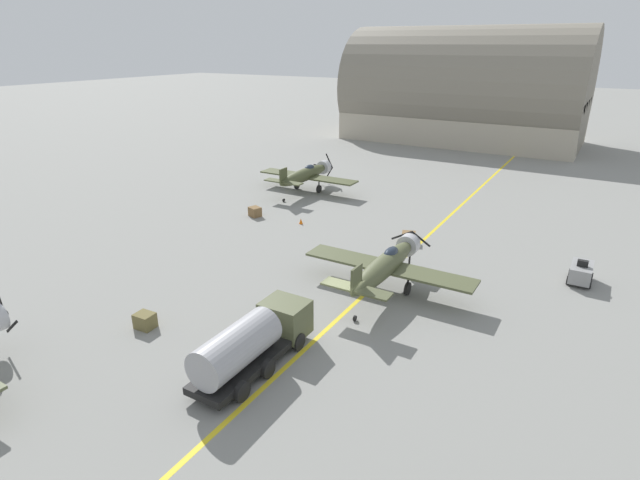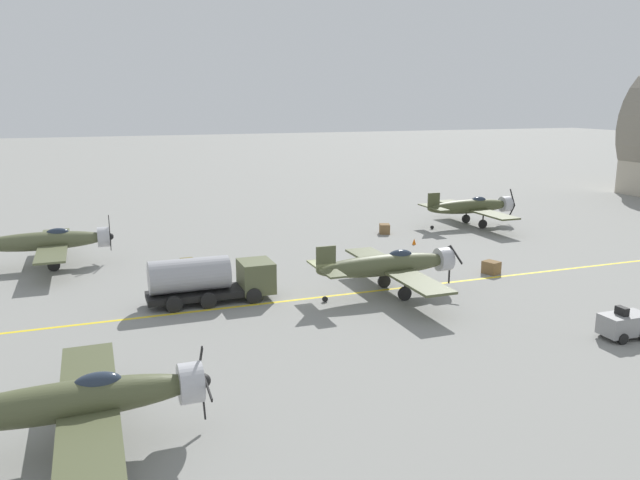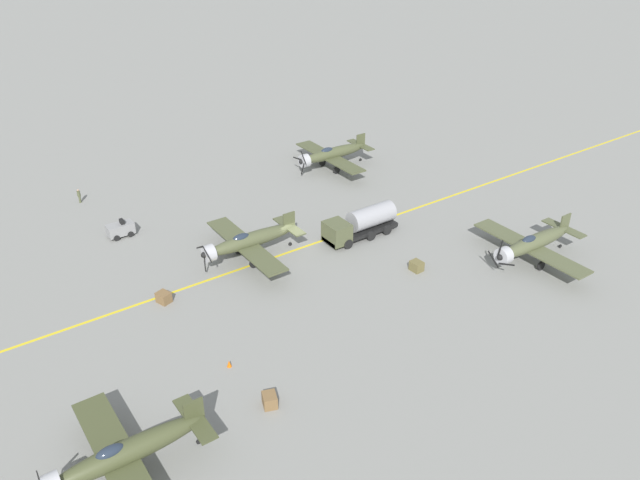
# 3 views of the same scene
# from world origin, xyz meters

# --- Properties ---
(ground_plane) EXTENTS (400.00, 400.00, 0.00)m
(ground_plane) POSITION_xyz_m (0.00, 0.00, 0.00)
(ground_plane) COLOR gray
(taxiway_stripe) EXTENTS (0.30, 160.00, 0.01)m
(taxiway_stripe) POSITION_xyz_m (0.00, 0.00, 0.00)
(taxiway_stripe) COLOR yellow
(taxiway_stripe) RESTS_ON ground
(airplane_far_left) EXTENTS (12.00, 9.98, 3.65)m
(airplane_far_left) POSITION_xyz_m (-16.83, 22.81, 2.01)
(airplane_far_left) COLOR #444A2B
(airplane_far_left) RESTS_ON ground
(airplane_mid_center) EXTENTS (12.00, 9.98, 3.65)m
(airplane_mid_center) POSITION_xyz_m (1.00, 4.61, 2.01)
(airplane_mid_center) COLOR #4E5335
(airplane_mid_center) RESTS_ON ground
(fuel_tanker) EXTENTS (2.67, 8.00, 2.98)m
(fuel_tanker) POSITION_xyz_m (-1.50, -6.72, 1.51)
(fuel_tanker) COLOR black
(fuel_tanker) RESTS_ON ground
(tow_tractor) EXTENTS (1.57, 2.60, 1.79)m
(tow_tractor) POSITION_xyz_m (12.39, 13.01, 0.79)
(tow_tractor) COLOR gray
(tow_tractor) RESTS_ON ground
(supply_crate_by_tanker) EXTENTS (1.37, 1.25, 0.94)m
(supply_crate_by_tanker) POSITION_xyz_m (-0.94, 13.99, 0.47)
(supply_crate_by_tanker) COLOR brown
(supply_crate_by_tanker) RESTS_ON ground
(supply_crate_mid_lane) EXTENTS (1.36, 1.25, 0.93)m
(supply_crate_mid_lane) POSITION_xyz_m (-16.52, 12.83, 0.47)
(supply_crate_mid_lane) COLOR brown
(supply_crate_mid_lane) RESTS_ON ground
(supply_crate_outboard) EXTENTS (1.17, 1.00, 0.94)m
(supply_crate_outboard) POSITION_xyz_m (-9.47, -7.05, 0.47)
(supply_crate_outboard) COLOR brown
(supply_crate_outboard) RESTS_ON ground
(traffic_cone) EXTENTS (0.36, 0.36, 0.55)m
(traffic_cone) POSITION_xyz_m (-11.42, 13.26, 0.28)
(traffic_cone) COLOR orange
(traffic_cone) RESTS_ON ground
(hangar) EXTENTS (38.23, 20.07, 20.07)m
(hangar) POSITION_xyz_m (-11.00, 64.12, 7.39)
(hangar) COLOR #B2A893
(hangar) RESTS_ON ground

